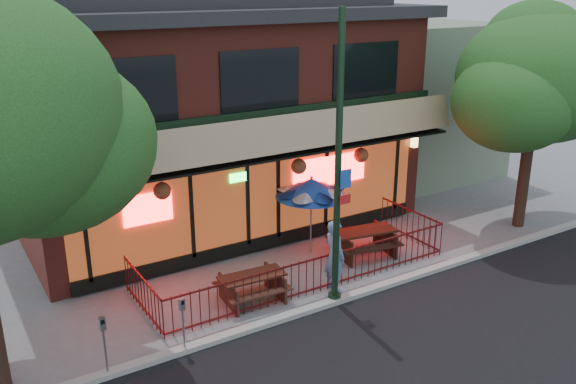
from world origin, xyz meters
The scene contains 13 objects.
ground centered at (0.00, 0.00, 0.00)m, with size 80.00×80.00×0.00m, color gray.
curb centered at (0.00, -0.50, 0.06)m, with size 80.00×0.25×0.12m, color #999993.
restaurant_building centered at (0.00, 7.11, 4.13)m, with size 12.96×9.49×8.05m.
neighbor_building centered at (9.00, 7.70, 3.00)m, with size 6.00×7.00×6.00m, color slate.
patio_fence centered at (0.00, 0.50, 0.63)m, with size 8.44×2.62×1.00m.
street_light centered at (0.00, -0.40, 3.15)m, with size 0.43×0.32×7.00m.
street_tree_right centered at (8.04, 0.59, 4.96)m, with size 4.80×4.80×7.02m.
picnic_table_left centered at (-1.71, 0.70, 0.46)m, with size 1.72×1.36×0.70m.
picnic_table_right centered at (2.30, 1.35, 0.51)m, with size 2.04×1.70×0.78m.
patio_umbrella centered at (1.10, 2.30, 2.00)m, with size 2.05×2.05×2.34m.
pedestrian centered at (0.34, 0.10, 0.95)m, with size 0.70×0.46×1.91m, color #577FAE.
parking_meter_near centered at (-4.00, -0.48, 0.86)m, with size 0.13×0.12×1.27m.
parking_meter_far centered at (-5.65, -0.48, 0.91)m, with size 0.13×0.11×1.34m.
Camera 1 is at (-8.02, -11.17, 7.48)m, focal length 38.00 mm.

